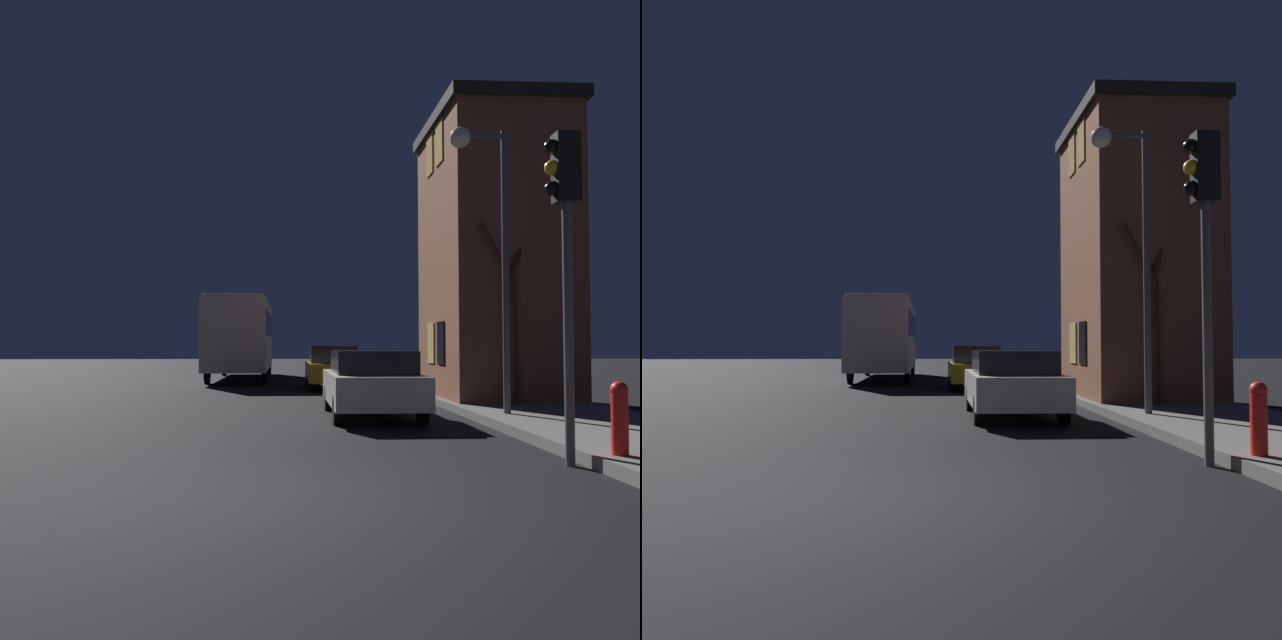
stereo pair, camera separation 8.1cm
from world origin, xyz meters
TOP-DOWN VIEW (x-y plane):
  - ground_plane at (0.00, 0.00)m, footprint 120.00×120.00m
  - brick_building at (5.55, 10.03)m, footprint 3.34×4.61m
  - streetlamp at (4.04, 5.87)m, footprint 1.18×0.42m
  - traffic_light at (3.60, 1.47)m, footprint 0.43×0.24m
  - bare_tree at (5.16, 7.69)m, footprint 1.38×1.52m
  - bus at (-1.95, 21.58)m, footprint 2.43×10.07m
  - car_near_lane at (1.84, 6.89)m, footprint 1.82×3.97m
  - car_mid_lane at (1.62, 15.52)m, footprint 1.76×4.18m
  - fire_hydrant at (4.15, 1.24)m, footprint 0.21×0.21m

SIDE VIEW (x-z plane):
  - ground_plane at x=0.00m, z-range 0.00..0.00m
  - fire_hydrant at x=4.15m, z-range 0.20..1.10m
  - car_near_lane at x=1.84m, z-range 0.03..1.44m
  - car_mid_lane at x=1.62m, z-range 0.01..1.51m
  - bus at x=-1.95m, z-range 0.33..3.76m
  - bare_tree at x=5.16m, z-range 0.18..4.31m
  - traffic_light at x=3.60m, z-range 0.93..5.19m
  - brick_building at x=5.55m, z-range 0.19..7.69m
  - streetlamp at x=4.04m, z-range 1.28..7.00m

